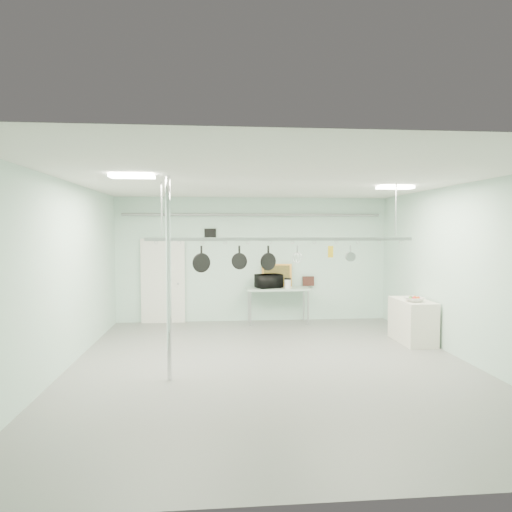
{
  "coord_description": "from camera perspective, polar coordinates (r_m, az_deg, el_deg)",
  "views": [
    {
      "loc": [
        -0.98,
        -7.75,
        2.36
      ],
      "look_at": [
        -0.19,
        1.0,
        1.86
      ],
      "focal_mm": 32.0,
      "sensor_mm": 36.0,
      "label": 1
    }
  ],
  "objects": [
    {
      "name": "prep_table",
      "position": [
        11.56,
        2.76,
        -4.34
      ],
      "size": [
        1.6,
        0.7,
        0.91
      ],
      "color": "#A3C0B1",
      "rests_on": "floor"
    },
    {
      "name": "whisk",
      "position": [
        8.19,
        5.18,
        0.18
      ],
      "size": [
        0.2,
        0.2,
        0.33
      ],
      "primitive_type": null,
      "rotation": [
        0.0,
        0.0,
        0.05
      ],
      "color": "silver",
      "rests_on": "pot_rack"
    },
    {
      "name": "coffee_canister",
      "position": [
        11.42,
        3.97,
        -3.5
      ],
      "size": [
        0.2,
        0.2,
        0.22
      ],
      "primitive_type": "cylinder",
      "rotation": [
        0.0,
        0.0,
        0.35
      ],
      "color": "white",
      "rests_on": "prep_table"
    },
    {
      "name": "skillet_left",
      "position": [
        8.07,
        -6.84,
        -0.33
      ],
      "size": [
        0.33,
        0.21,
        0.45
      ],
      "primitive_type": null,
      "rotation": [
        0.0,
        0.0,
        0.47
      ],
      "color": "black",
      "rests_on": "pot_rack"
    },
    {
      "name": "right_wall",
      "position": [
        8.98,
        24.74,
        -1.9
      ],
      "size": [
        0.02,
        8.0,
        3.2
      ],
      "primitive_type": "cube",
      "color": "#B1D4C4",
      "rests_on": "floor"
    },
    {
      "name": "conduit_pipe",
      "position": [
        11.7,
        -0.34,
        5.17
      ],
      "size": [
        6.6,
        0.07,
        0.07
      ],
      "primitive_type": "cylinder",
      "rotation": [
        0.0,
        1.57,
        0.0
      ],
      "color": "gray",
      "rests_on": "back_wall"
    },
    {
      "name": "skillet_mid",
      "position": [
        8.08,
        -2.1,
        -0.16
      ],
      "size": [
        0.29,
        0.18,
        0.41
      ],
      "primitive_type": null,
      "rotation": [
        0.0,
        0.0,
        -0.43
      ],
      "color": "black",
      "rests_on": "pot_rack"
    },
    {
      "name": "saucepan",
      "position": [
        8.42,
        11.73,
        0.29
      ],
      "size": [
        0.19,
        0.14,
        0.3
      ],
      "primitive_type": null,
      "rotation": [
        0.0,
        0.0,
        -0.31
      ],
      "color": "#B0AFB4",
      "rests_on": "pot_rack"
    },
    {
      "name": "fruit_bowl",
      "position": [
        9.87,
        19.18,
        -5.16
      ],
      "size": [
        0.41,
        0.41,
        0.09
      ],
      "primitive_type": "imported",
      "rotation": [
        0.0,
        0.0,
        0.09
      ],
      "color": "silver",
      "rests_on": "side_cabinet"
    },
    {
      "name": "chrome_pole",
      "position": [
        7.23,
        -10.86,
        -2.84
      ],
      "size": [
        0.08,
        0.08,
        3.2
      ],
      "primitive_type": "cylinder",
      "color": "silver",
      "rests_on": "floor"
    },
    {
      "name": "microwave",
      "position": [
        11.51,
        1.61,
        -3.15
      ],
      "size": [
        0.72,
        0.61,
        0.34
      ],
      "primitive_type": "imported",
      "rotation": [
        0.0,
        0.0,
        3.5
      ],
      "color": "black",
      "rests_on": "prep_table"
    },
    {
      "name": "back_wall",
      "position": [
        11.81,
        -0.38,
        -0.43
      ],
      "size": [
        7.0,
        0.02,
        3.2
      ],
      "primitive_type": "cube",
      "color": "#B1D4C4",
      "rests_on": "floor"
    },
    {
      "name": "door",
      "position": [
        11.84,
        -11.54,
        -3.16
      ],
      "size": [
        1.1,
        0.1,
        2.2
      ],
      "primitive_type": "cube",
      "color": "silver",
      "rests_on": "floor"
    },
    {
      "name": "pot_rack",
      "position": [
        8.14,
        3.19,
        2.33
      ],
      "size": [
        4.8,
        0.06,
        1.0
      ],
      "color": "#B7B7BC",
      "rests_on": "ceiling"
    },
    {
      "name": "painting_large",
      "position": [
        11.82,
        2.6,
        -2.4
      ],
      "size": [
        0.79,
        0.18,
        0.58
      ],
      "primitive_type": "cube",
      "rotation": [
        -0.14,
        0.0,
        -0.07
      ],
      "color": "#C58234",
      "rests_on": "prep_table"
    },
    {
      "name": "light_panel_left",
      "position": [
        7.1,
        -15.23,
        9.61
      ],
      "size": [
        0.65,
        0.3,
        0.05
      ],
      "primitive_type": "cube",
      "color": "white",
      "rests_on": "ceiling"
    },
    {
      "name": "fruit_cluster",
      "position": [
        9.86,
        19.18,
        -4.93
      ],
      "size": [
        0.24,
        0.24,
        0.09
      ],
      "primitive_type": null,
      "color": "red",
      "rests_on": "fruit_bowl"
    },
    {
      "name": "wall_vent",
      "position": [
        11.72,
        -5.74,
        2.71
      ],
      "size": [
        0.3,
        0.04,
        0.3
      ],
      "primitive_type": "cube",
      "color": "black",
      "rests_on": "back_wall"
    },
    {
      "name": "side_cabinet",
      "position": [
        10.22,
        18.97,
        -7.69
      ],
      "size": [
        0.6,
        1.2,
        0.9
      ],
      "primitive_type": "cube",
      "color": "silver",
      "rests_on": "floor"
    },
    {
      "name": "ceiling",
      "position": [
        7.86,
        2.07,
        9.32
      ],
      "size": [
        7.0,
        8.0,
        0.02
      ],
      "primitive_type": "cube",
      "color": "silver",
      "rests_on": "back_wall"
    },
    {
      "name": "painting_small",
      "position": [
        11.97,
        6.56,
        -3.14
      ],
      "size": [
        0.31,
        0.1,
        0.25
      ],
      "primitive_type": "cube",
      "rotation": [
        -0.17,
        0.0,
        -0.07
      ],
      "color": "#361913",
      "rests_on": "prep_table"
    },
    {
      "name": "light_panel_right",
      "position": [
        9.04,
        17.0,
        8.19
      ],
      "size": [
        0.65,
        0.3,
        0.05
      ],
      "primitive_type": "cube",
      "color": "white",
      "rests_on": "ceiling"
    },
    {
      "name": "skillet_right",
      "position": [
        8.12,
        1.54,
        -0.21
      ],
      "size": [
        0.31,
        0.18,
        0.43
      ],
      "primitive_type": null,
      "rotation": [
        0.0,
        0.0,
        0.41
      ],
      "color": "black",
      "rests_on": "pot_rack"
    },
    {
      "name": "grater",
      "position": [
        8.32,
        9.3,
        0.53
      ],
      "size": [
        0.09,
        0.02,
        0.23
      ],
      "primitive_type": null,
      "rotation": [
        0.0,
        0.0,
        -0.03
      ],
      "color": "gold",
      "rests_on": "pot_rack"
    },
    {
      "name": "floor",
      "position": [
        8.16,
        2.02,
        -13.55
      ],
      "size": [
        8.0,
        8.0,
        0.0
      ],
      "primitive_type": "plane",
      "color": "gray",
      "rests_on": "ground"
    }
  ]
}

